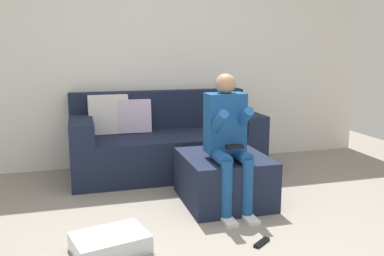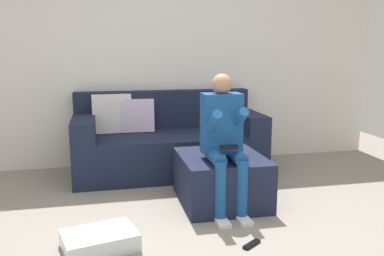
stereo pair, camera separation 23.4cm
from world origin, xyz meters
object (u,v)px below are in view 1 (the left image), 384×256
(couch_sectional, at_px, (163,143))
(remote_near_ottoman, at_px, (262,243))
(person_seated, at_px, (228,134))
(ottoman, at_px, (224,178))
(storage_bin, at_px, (110,243))

(couch_sectional, height_order, remote_near_ottoman, couch_sectional)
(remote_near_ottoman, bearing_deg, person_seated, 54.65)
(ottoman, relative_size, storage_bin, 1.69)
(couch_sectional, xyz_separation_m, storage_bin, (-0.75, -1.75, -0.27))
(remote_near_ottoman, bearing_deg, couch_sectional, 63.23)
(couch_sectional, height_order, person_seated, person_seated)
(ottoman, height_order, storage_bin, ottoman)
(person_seated, xyz_separation_m, remote_near_ottoman, (0.01, -0.70, -0.66))
(ottoman, bearing_deg, storage_bin, -147.51)
(couch_sectional, xyz_separation_m, person_seated, (0.30, -1.24, 0.33))
(couch_sectional, relative_size, remote_near_ottoman, 12.20)
(storage_bin, xyz_separation_m, remote_near_ottoman, (1.06, -0.19, -0.05))
(ottoman, distance_m, remote_near_ottoman, 0.91)
(ottoman, bearing_deg, remote_near_ottoman, -91.82)
(couch_sectional, xyz_separation_m, remote_near_ottoman, (0.31, -1.94, -0.32))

